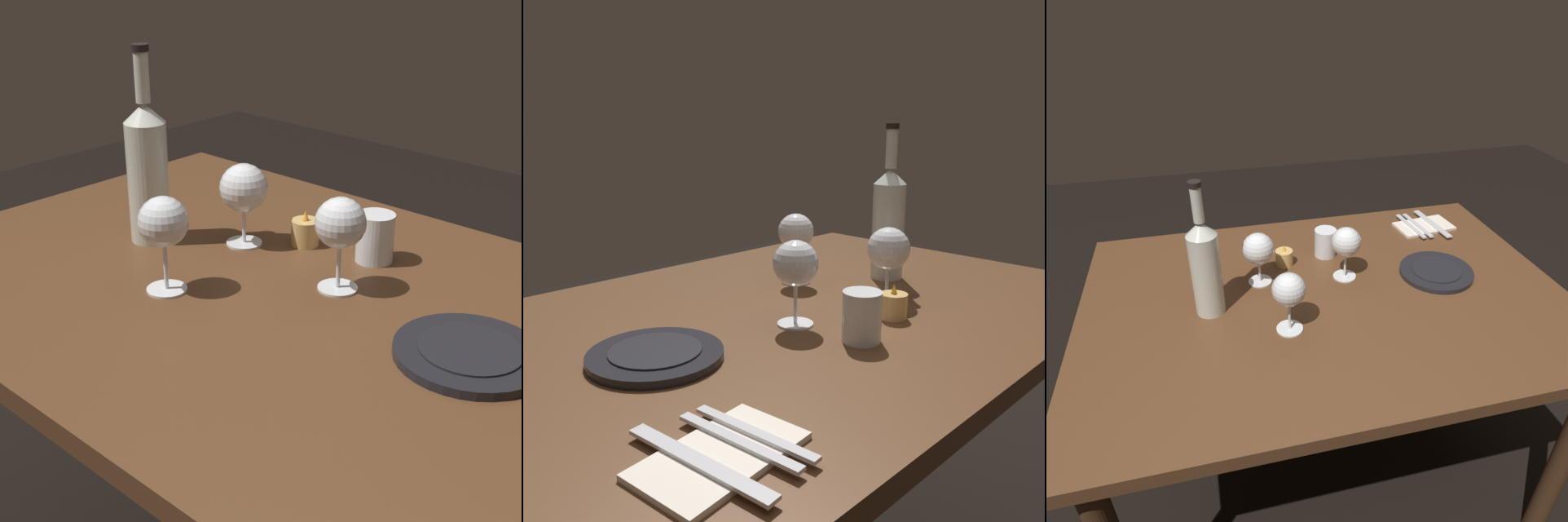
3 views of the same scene
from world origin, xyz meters
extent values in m
plane|color=black|center=(0.00, 0.00, 0.00)|extent=(6.00, 6.00, 0.00)
cube|color=#56351E|center=(0.00, 0.00, 0.72)|extent=(1.30, 0.90, 0.04)
cylinder|color=#412816|center=(0.58, -0.38, 0.35)|extent=(0.06, 0.06, 0.70)
cylinder|color=#412816|center=(-0.58, 0.38, 0.35)|extent=(0.06, 0.06, 0.70)
cylinder|color=#412816|center=(0.58, 0.38, 0.35)|extent=(0.06, 0.06, 0.70)
cylinder|color=white|center=(-0.13, -0.12, 0.74)|extent=(0.07, 0.07, 0.00)
cylinder|color=white|center=(-0.13, -0.12, 0.79)|extent=(0.01, 0.01, 0.08)
sphere|color=white|center=(-0.13, -0.12, 0.86)|extent=(0.08, 0.08, 0.08)
cylinder|color=#42070F|center=(-0.13, -0.12, 0.86)|extent=(0.06, 0.06, 0.03)
cylinder|color=white|center=(-0.17, 0.10, 0.74)|extent=(0.07, 0.07, 0.00)
cylinder|color=white|center=(-0.17, 0.10, 0.78)|extent=(0.01, 0.01, 0.07)
sphere|color=white|center=(-0.17, 0.10, 0.85)|extent=(0.09, 0.09, 0.09)
cylinder|color=#42070F|center=(-0.17, 0.10, 0.85)|extent=(0.07, 0.07, 0.02)
cylinder|color=white|center=(0.07, 0.07, 0.74)|extent=(0.07, 0.07, 0.00)
cylinder|color=white|center=(0.07, 0.07, 0.78)|extent=(0.01, 0.01, 0.08)
sphere|color=white|center=(0.07, 0.07, 0.86)|extent=(0.08, 0.08, 0.08)
cylinder|color=#42070F|center=(0.07, 0.07, 0.86)|extent=(0.06, 0.06, 0.03)
cylinder|color=silver|center=(-0.31, 0.00, 0.85)|extent=(0.08, 0.08, 0.22)
cone|color=silver|center=(-0.31, 0.00, 0.98)|extent=(0.08, 0.08, 0.03)
cylinder|color=silver|center=(-0.31, 0.00, 1.04)|extent=(0.03, 0.03, 0.09)
cylinder|color=black|center=(-0.31, 0.00, 1.09)|extent=(0.03, 0.03, 0.01)
cylinder|color=white|center=(0.05, 0.20, 0.78)|extent=(0.07, 0.07, 0.09)
cylinder|color=silver|center=(0.05, 0.20, 0.76)|extent=(0.06, 0.06, 0.04)
cylinder|color=#DBB266|center=(-0.08, 0.17, 0.76)|extent=(0.05, 0.05, 0.05)
cylinder|color=white|center=(-0.08, 0.17, 0.76)|extent=(0.04, 0.04, 0.03)
cone|color=#F99E2D|center=(-0.08, 0.17, 0.80)|extent=(0.01, 0.01, 0.02)
cylinder|color=black|center=(0.34, 0.02, 0.75)|extent=(0.21, 0.21, 0.01)
cylinder|color=black|center=(0.34, 0.02, 0.76)|extent=(0.14, 0.14, 0.00)
cube|color=silver|center=(0.43, 0.30, 0.74)|extent=(0.20, 0.13, 0.01)
cube|color=silver|center=(0.41, 0.30, 0.75)|extent=(0.03, 0.18, 0.00)
cube|color=silver|center=(0.38, 0.30, 0.75)|extent=(0.03, 0.18, 0.00)
cube|color=silver|center=(0.46, 0.30, 0.75)|extent=(0.04, 0.21, 0.00)
camera|label=1|loc=(0.75, -0.86, 1.31)|focal=54.02mm
camera|label=2|loc=(0.77, 0.73, 1.10)|focal=38.38mm
camera|label=3|loc=(-0.29, -0.99, 1.48)|focal=31.92mm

